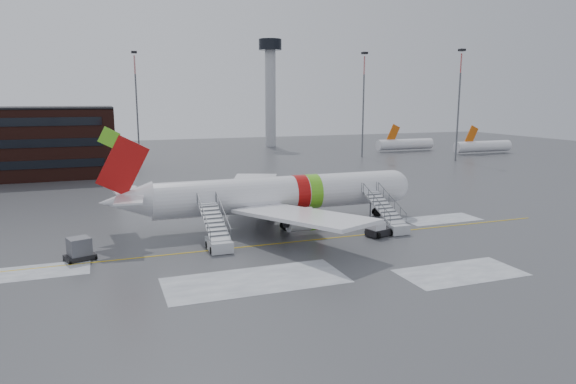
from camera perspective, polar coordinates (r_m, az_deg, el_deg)
name	(u,v)px	position (r m, az deg, el deg)	size (l,w,h in m)	color
ground	(285,240)	(50.98, -0.37, -5.35)	(260.00, 260.00, 0.00)	#494C4F
airliner	(274,195)	(56.11, -1.62, -0.30)	(35.03, 32.97, 11.18)	white
airstair_fwd	(390,221)	(55.30, 11.27, -3.15)	(2.05, 7.70, 3.48)	silver
airstair_aft	(217,237)	(48.48, -7.88, -4.97)	(2.05, 7.70, 3.48)	silver
pushback_tug	(378,229)	(52.97, 10.02, -4.12)	(3.03, 2.57, 1.57)	black
uld_container	(80,250)	(48.18, -22.16, -5.94)	(2.84, 2.44, 1.97)	black
control_tower	(270,80)	(148.74, -1.98, 12.30)	(6.40, 6.40, 30.00)	#B2B5BA
light_mast_far_ne	(363,98)	(123.03, 8.39, 10.31)	(1.20, 1.20, 24.25)	#595B60
light_mast_far_n	(136,98)	(124.45, -16.49, 9.99)	(1.20, 1.20, 24.25)	#595B60
light_mast_far_e	(459,98)	(120.15, 18.48, 9.89)	(1.20, 1.20, 24.25)	#595B60
distant_aircraft	(429,153)	(136.34, 15.44, 4.22)	(35.00, 18.00, 8.00)	#D8590C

